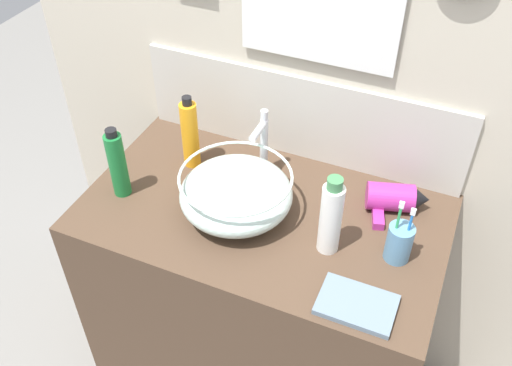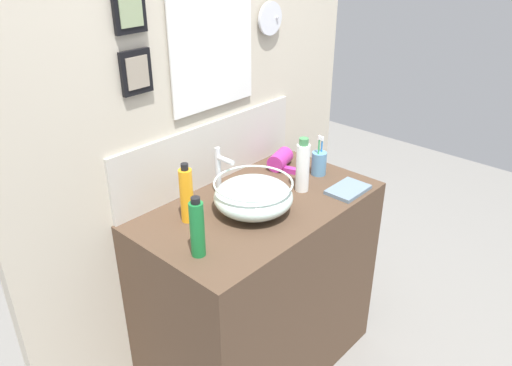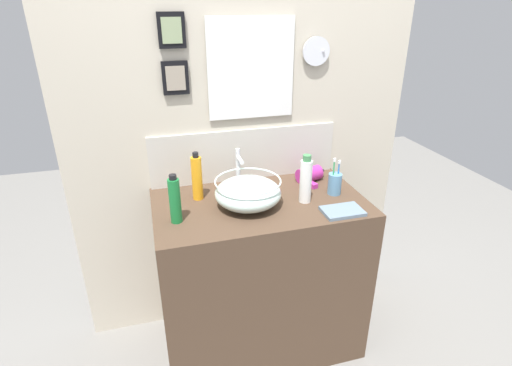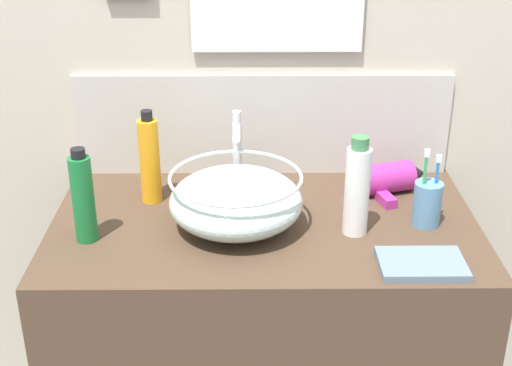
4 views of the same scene
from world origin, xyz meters
TOP-DOWN VIEW (x-y plane):
  - vanity_counter at (0.00, 0.00)m, footprint 1.01×0.58m
  - back_panel at (-0.00, 0.32)m, footprint 1.81×0.09m
  - glass_bowl_sink at (-0.07, -0.03)m, footprint 0.31×0.31m
  - faucet at (-0.07, 0.16)m, footprint 0.02×0.10m
  - hair_drier at (0.33, 0.16)m, footprint 0.19×0.17m
  - toothbrush_cup at (0.38, -0.02)m, footprint 0.07×0.07m
  - spray_bottle at (-0.40, -0.08)m, footprint 0.05×0.05m
  - lotion_bottle at (0.21, -0.06)m, footprint 0.06×0.06m
  - soap_dispenser at (-0.28, 0.11)m, footprint 0.05×0.05m
  - hand_towel at (0.33, -0.21)m, footprint 0.18×0.12m

SIDE VIEW (x-z plane):
  - vanity_counter at x=0.00m, z-range 0.00..0.87m
  - hand_towel at x=0.33m, z-range 0.87..0.89m
  - hair_drier at x=0.33m, z-range 0.87..0.95m
  - toothbrush_cup at x=0.38m, z-range 0.83..1.02m
  - glass_bowl_sink at x=-0.07m, z-range 0.88..1.01m
  - spray_bottle at x=-0.40m, z-range 0.87..1.09m
  - soap_dispenser at x=-0.28m, z-range 0.86..1.10m
  - lotion_bottle at x=0.21m, z-range 0.87..1.10m
  - faucet at x=-0.07m, z-range 0.89..1.10m
  - back_panel at x=0.00m, z-range 0.00..2.53m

